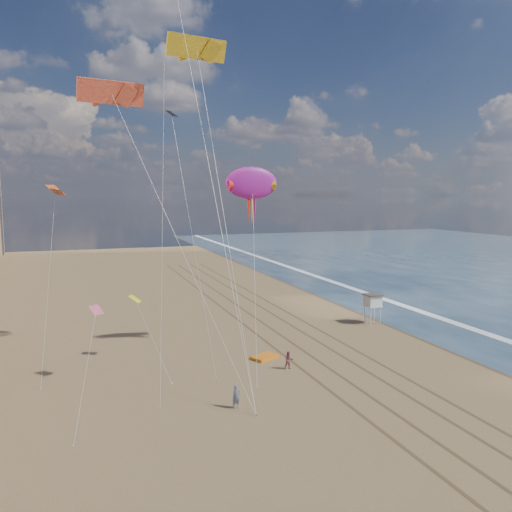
{
  "coord_description": "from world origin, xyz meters",
  "views": [
    {
      "loc": [
        -19.5,
        -19.67,
        15.41
      ],
      "look_at": [
        -3.16,
        26.0,
        9.5
      ],
      "focal_mm": 35.0,
      "sensor_mm": 36.0,
      "label": 1
    }
  ],
  "objects_px": {
    "kite_flyer_a": "(236,396)",
    "kite_flyer_b": "(289,360)",
    "show_kite": "(252,183)",
    "lifeguard_stand": "(373,301)",
    "grounded_kite": "(265,357)"
  },
  "relations": [
    {
      "from": "kite_flyer_a",
      "to": "kite_flyer_b",
      "type": "xyz_separation_m",
      "value": [
        6.86,
        6.25,
        -0.06
      ]
    },
    {
      "from": "kite_flyer_b",
      "to": "show_kite",
      "type": "bearing_deg",
      "value": 104.66
    },
    {
      "from": "lifeguard_stand",
      "to": "kite_flyer_a",
      "type": "distance_m",
      "value": 28.92
    },
    {
      "from": "lifeguard_stand",
      "to": "kite_flyer_a",
      "type": "bearing_deg",
      "value": -142.27
    },
    {
      "from": "lifeguard_stand",
      "to": "show_kite",
      "type": "bearing_deg",
      "value": -167.78
    },
    {
      "from": "lifeguard_stand",
      "to": "grounded_kite",
      "type": "relative_size",
      "value": 1.42
    },
    {
      "from": "kite_flyer_a",
      "to": "kite_flyer_b",
      "type": "height_order",
      "value": "kite_flyer_a"
    },
    {
      "from": "lifeguard_stand",
      "to": "show_kite",
      "type": "xyz_separation_m",
      "value": [
        -16.73,
        -3.62,
        13.84
      ]
    },
    {
      "from": "kite_flyer_a",
      "to": "grounded_kite",
      "type": "bearing_deg",
      "value": 49.27
    },
    {
      "from": "grounded_kite",
      "to": "kite_flyer_a",
      "type": "xyz_separation_m",
      "value": [
        -5.91,
        -9.73,
        0.73
      ]
    },
    {
      "from": "kite_flyer_a",
      "to": "kite_flyer_b",
      "type": "bearing_deg",
      "value": 32.84
    },
    {
      "from": "lifeguard_stand",
      "to": "kite_flyer_a",
      "type": "height_order",
      "value": "lifeguard_stand"
    },
    {
      "from": "show_kite",
      "to": "kite_flyer_b",
      "type": "height_order",
      "value": "show_kite"
    },
    {
      "from": "lifeguard_stand",
      "to": "show_kite",
      "type": "distance_m",
      "value": 22.01
    },
    {
      "from": "show_kite",
      "to": "kite_flyer_a",
      "type": "distance_m",
      "value": 21.93
    }
  ]
}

